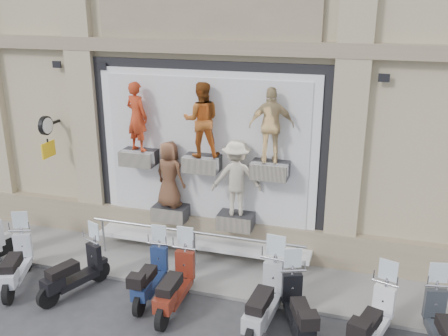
{
  "coord_description": "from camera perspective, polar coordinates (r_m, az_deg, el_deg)",
  "views": [
    {
      "loc": [
        3.55,
        -7.41,
        5.79
      ],
      "look_at": [
        0.72,
        1.9,
        2.51
      ],
      "focal_mm": 40.0,
      "sensor_mm": 36.0,
      "label": 1
    }
  ],
  "objects": [
    {
      "name": "scooter_f",
      "position": [
        9.88,
        -5.64,
        -12.11
      ],
      "size": [
        0.56,
        1.86,
        1.5
      ],
      "primitive_type": null,
      "rotation": [
        0.0,
        0.0,
        0.01
      ],
      "color": "maroon",
      "rests_on": "ground"
    },
    {
      "name": "sidewalk",
      "position": [
        11.67,
        -3.17,
        -10.93
      ],
      "size": [
        16.0,
        2.2,
        0.08
      ],
      "primitive_type": "cube",
      "color": "gray",
      "rests_on": "ground"
    },
    {
      "name": "scooter_d",
      "position": [
        10.78,
        -16.88,
        -10.37
      ],
      "size": [
        1.11,
        1.8,
        1.41
      ],
      "primitive_type": null,
      "rotation": [
        0.0,
        0.0,
        -0.38
      ],
      "color": "black",
      "rests_on": "ground"
    },
    {
      "name": "scooter_h",
      "position": [
        9.25,
        8.51,
        -14.79
      ],
      "size": [
        1.14,
        1.85,
        1.45
      ],
      "primitive_type": null,
      "rotation": [
        0.0,
        0.0,
        0.37
      ],
      "color": "black",
      "rests_on": "ground"
    },
    {
      "name": "clock_sign_bracket",
      "position": [
        12.73,
        -19.6,
        3.96
      ],
      "size": [
        0.1,
        0.8,
        1.02
      ],
      "color": "black",
      "rests_on": "ground"
    },
    {
      "name": "scooter_i",
      "position": [
        9.23,
        16.77,
        -15.51
      ],
      "size": [
        1.06,
        1.87,
        1.46
      ],
      "primitive_type": null,
      "rotation": [
        0.0,
        0.0,
        -0.32
      ],
      "color": "white",
      "rests_on": "ground"
    },
    {
      "name": "ground",
      "position": [
        10.05,
        -7.42,
        -16.71
      ],
      "size": [
        90.0,
        90.0,
        0.0
      ],
      "primitive_type": "plane",
      "color": "#303033",
      "rests_on": "ground"
    },
    {
      "name": "scooter_c",
      "position": [
        11.46,
        -22.78,
        -9.15
      ],
      "size": [
        1.16,
        1.87,
        1.46
      ],
      "primitive_type": null,
      "rotation": [
        0.0,
        0.0,
        0.38
      ],
      "color": "#AFB4BE",
      "rests_on": "ground"
    },
    {
      "name": "scooter_g",
      "position": [
        9.33,
        4.7,
        -13.73
      ],
      "size": [
        0.75,
        2.02,
        1.6
      ],
      "primitive_type": null,
      "rotation": [
        0.0,
        0.0,
        -0.09
      ],
      "color": "#9C9FA2",
      "rests_on": "ground"
    },
    {
      "name": "guard_rail",
      "position": [
        11.38,
        -3.38,
        -9.3
      ],
      "size": [
        5.06,
        0.1,
        0.93
      ],
      "primitive_type": null,
      "color": "#9EA0A5",
      "rests_on": "ground"
    },
    {
      "name": "scooter_e",
      "position": [
        10.31,
        -8.45,
        -11.22
      ],
      "size": [
        0.59,
        1.72,
        1.38
      ],
      "primitive_type": null,
      "rotation": [
        0.0,
        0.0,
        0.06
      ],
      "color": "navy",
      "rests_on": "ground"
    },
    {
      "name": "scooter_j",
      "position": [
        9.49,
        23.94,
        -15.43
      ],
      "size": [
        0.85,
        1.84,
        1.44
      ],
      "primitive_type": null,
      "rotation": [
        0.0,
        0.0,
        0.19
      ],
      "color": "#272B30",
      "rests_on": "ground"
    },
    {
      "name": "shop_vitrine",
      "position": [
        11.26,
        -1.77,
        0.97
      ],
      "size": [
        5.6,
        0.94,
        4.3
      ],
      "color": "black",
      "rests_on": "ground"
    }
  ]
}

